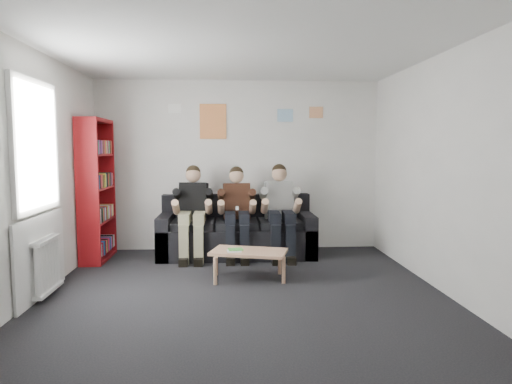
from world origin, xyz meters
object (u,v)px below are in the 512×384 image
sofa (237,234)px  coffee_table (249,254)px  bookshelf (97,190)px  person_middle (237,212)px  person_left (193,212)px  person_right (280,211)px

sofa → coffee_table: sofa is taller
sofa → bookshelf: bookshelf is taller
sofa → bookshelf: 2.15m
sofa → bookshelf: (-2.03, -0.17, 0.70)m
bookshelf → person_middle: bookshelf is taller
coffee_table → person_middle: (-0.12, 1.14, 0.36)m
person_left → person_right: bearing=7.2°
person_middle → sofa: bearing=87.0°
bookshelf → person_middle: size_ratio=1.51×
coffee_table → sofa: bearing=95.3°
bookshelf → person_right: bearing=-0.9°
person_middle → bookshelf: bearing=176.0°
bookshelf → person_right: bookshelf is taller
bookshelf → sofa: bearing=4.7°
sofa → person_left: person_left is taller
bookshelf → coffee_table: size_ratio=2.25×
person_middle → coffee_table: bearing=-86.7°
sofa → person_left: bearing=-162.2°
sofa → person_middle: person_middle is taller
person_left → coffee_table: bearing=-48.5°
person_left → person_right: 1.30m
person_right → person_middle: bearing=176.2°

